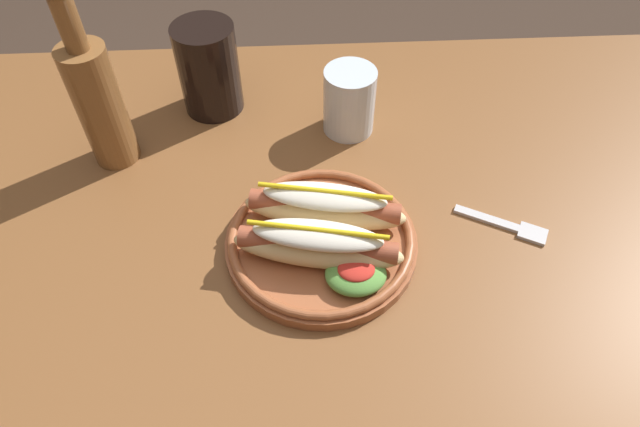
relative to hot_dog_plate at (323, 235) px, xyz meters
name	(u,v)px	position (x,y,z in m)	size (l,w,h in m)	color
ground_plane	(296,424)	(-0.06, 0.05, -0.77)	(8.00, 8.00, 0.00)	#3D2D23
dining_table	(281,264)	(-0.06, 0.05, -0.12)	(1.45, 0.81, 0.74)	brown
hot_dog_plate	(323,235)	(0.00, 0.00, 0.00)	(0.24, 0.24, 0.08)	#9E5633
fork	(508,226)	(0.24, 0.02, -0.02)	(0.12, 0.07, 0.00)	silver
soda_cup	(209,69)	(-0.15, 0.29, 0.04)	(0.09, 0.09, 0.14)	black
water_cup	(349,101)	(0.05, 0.23, 0.02)	(0.08, 0.08, 0.10)	silver
glass_bottle	(98,100)	(-0.29, 0.18, 0.07)	(0.06, 0.06, 0.26)	brown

